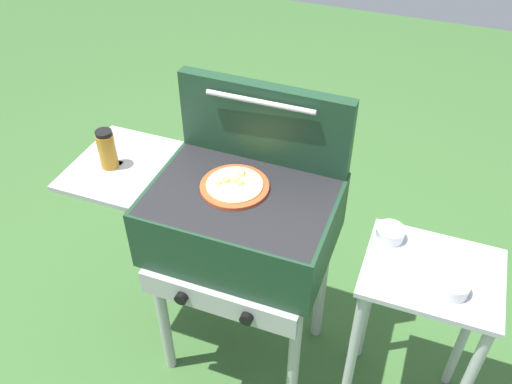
# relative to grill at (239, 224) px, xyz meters

# --- Properties ---
(ground_plane) EXTENTS (8.00, 8.00, 0.00)m
(ground_plane) POSITION_rel_grill_xyz_m (0.01, 0.00, -0.76)
(ground_plane) COLOR #38602D
(grill) EXTENTS (0.96, 0.53, 0.90)m
(grill) POSITION_rel_grill_xyz_m (0.00, 0.00, 0.00)
(grill) COLOR #193823
(grill) RESTS_ON ground_plane
(grill_lid_open) EXTENTS (0.63, 0.08, 0.30)m
(grill_lid_open) POSITION_rel_grill_xyz_m (0.01, 0.22, 0.30)
(grill_lid_open) COLOR #193823
(grill_lid_open) RESTS_ON grill
(pizza_cheese) EXTENTS (0.24, 0.24, 0.03)m
(pizza_cheese) POSITION_rel_grill_xyz_m (-0.02, 0.02, 0.15)
(pizza_cheese) COLOR #C64723
(pizza_cheese) RESTS_ON grill
(sauce_jar) EXTENTS (0.06, 0.06, 0.15)m
(sauce_jar) POSITION_rel_grill_xyz_m (-0.49, -0.02, 0.22)
(sauce_jar) COLOR #B77A1E
(sauce_jar) RESTS_ON grill
(prep_table) EXTENTS (0.44, 0.36, 0.77)m
(prep_table) POSITION_rel_grill_xyz_m (0.67, 0.00, -0.21)
(prep_table) COLOR #B2B2B7
(prep_table) RESTS_ON ground_plane
(topping_bowl_near) EXTENTS (0.10, 0.10, 0.04)m
(topping_bowl_near) POSITION_rel_grill_xyz_m (0.51, 0.10, 0.04)
(topping_bowl_near) COLOR silver
(topping_bowl_near) RESTS_ON prep_table
(topping_bowl_far) EXTENTS (0.10, 0.10, 0.04)m
(topping_bowl_far) POSITION_rel_grill_xyz_m (0.73, -0.06, 0.04)
(topping_bowl_far) COLOR silver
(topping_bowl_far) RESTS_ON prep_table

